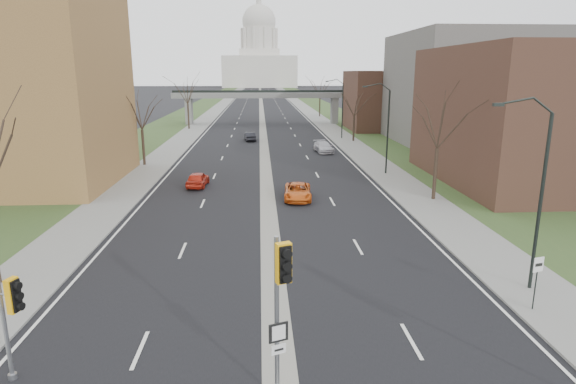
{
  "coord_description": "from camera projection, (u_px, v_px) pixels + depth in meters",
  "views": [
    {
      "loc": [
        -0.55,
        -13.79,
        9.79
      ],
      "look_at": [
        0.79,
        9.04,
        4.08
      ],
      "focal_mm": 30.0,
      "sensor_mm": 36.0,
      "label": 1
    }
  ],
  "objects": [
    {
      "name": "ground",
      "position": [
        280.0,
        379.0,
        15.76
      ],
      "size": [
        700.0,
        700.0,
        0.0
      ],
      "primitive_type": "plane",
      "color": "black",
      "rests_on": "ground"
    },
    {
      "name": "road_surface",
      "position": [
        261.0,
        102.0,
        161.04
      ],
      "size": [
        20.0,
        600.0,
        0.01
      ],
      "primitive_type": "cube",
      "color": "black",
      "rests_on": "ground"
    },
    {
      "name": "median_strip",
      "position": [
        261.0,
        102.0,
        161.04
      ],
      "size": [
        1.2,
        600.0,
        0.02
      ],
      "primitive_type": "cube",
      "color": "gray",
      "rests_on": "ground"
    },
    {
      "name": "sidewalk_right",
      "position": [
        297.0,
        102.0,
        161.71
      ],
      "size": [
        4.0,
        600.0,
        0.12
      ],
      "primitive_type": "cube",
      "color": "gray",
      "rests_on": "ground"
    },
    {
      "name": "sidewalk_left",
      "position": [
        225.0,
        102.0,
        160.35
      ],
      "size": [
        4.0,
        600.0,
        0.12
      ],
      "primitive_type": "cube",
      "color": "gray",
      "rests_on": "ground"
    },
    {
      "name": "grass_verge_right",
      "position": [
        314.0,
        102.0,
        162.06
      ],
      "size": [
        8.0,
        600.0,
        0.1
      ],
      "primitive_type": "cube",
      "color": "#2B431F",
      "rests_on": "ground"
    },
    {
      "name": "grass_verge_left",
      "position": [
        207.0,
        102.0,
        160.01
      ],
      "size": [
        8.0,
        600.0,
        0.1
      ],
      "primitive_type": "cube",
      "color": "#2B431F",
      "rests_on": "ground"
    },
    {
      "name": "commercial_block_near",
      "position": [
        535.0,
        116.0,
        42.8
      ],
      "size": [
        16.0,
        20.0,
        12.0
      ],
      "primitive_type": "cube",
      "color": "#482E21",
      "rests_on": "ground"
    },
    {
      "name": "commercial_block_mid",
      "position": [
        467.0,
        89.0,
        65.91
      ],
      "size": [
        18.0,
        22.0,
        15.0
      ],
      "primitive_type": "cube",
      "color": "#625F5A",
      "rests_on": "ground"
    },
    {
      "name": "commercial_block_far",
      "position": [
        389.0,
        100.0,
        83.6
      ],
      "size": [
        14.0,
        14.0,
        10.0
      ],
      "primitive_type": "cube",
      "color": "#482E21",
      "rests_on": "ground"
    },
    {
      "name": "pedestrian_bridge",
      "position": [
        262.0,
        99.0,
        92.07
      ],
      "size": [
        34.0,
        3.0,
        6.45
      ],
      "color": "slate",
      "rests_on": "ground"
    },
    {
      "name": "capitol",
      "position": [
        260.0,
        59.0,
        321.19
      ],
      "size": [
        48.0,
        42.0,
        55.75
      ],
      "color": "beige",
      "rests_on": "ground"
    },
    {
      "name": "streetlight_near",
      "position": [
        530.0,
        141.0,
        20.52
      ],
      "size": [
        2.61,
        0.2,
        8.7
      ],
      "color": "black",
      "rests_on": "sidewalk_right"
    },
    {
      "name": "streetlight_mid",
      "position": [
        381.0,
        103.0,
        45.7
      ],
      "size": [
        2.61,
        0.2,
        8.7
      ],
      "color": "black",
      "rests_on": "sidewalk_right"
    },
    {
      "name": "streetlight_far",
      "position": [
        337.0,
        92.0,
        70.88
      ],
      "size": [
        2.61,
        0.2,
        8.7
      ],
      "color": "black",
      "rests_on": "sidewalk_right"
    },
    {
      "name": "tree_left_b",
      "position": [
        140.0,
        107.0,
        50.32
      ],
      "size": [
        6.75,
        6.75,
        8.81
      ],
      "color": "#382B21",
      "rests_on": "sidewalk_left"
    },
    {
      "name": "tree_left_c",
      "position": [
        187.0,
        89.0,
        83.05
      ],
      "size": [
        7.65,
        7.65,
        9.99
      ],
      "color": "#382B21",
      "rests_on": "sidewalk_left"
    },
    {
      "name": "tree_right_a",
      "position": [
        439.0,
        115.0,
        36.21
      ],
      "size": [
        7.2,
        7.2,
        9.4
      ],
      "color": "#382B21",
      "rests_on": "sidewalk_right"
    },
    {
      "name": "tree_right_b",
      "position": [
        355.0,
        101.0,
        68.36
      ],
      "size": [
        6.3,
        6.3,
        8.22
      ],
      "color": "#382B21",
      "rests_on": "sidewalk_right"
    },
    {
      "name": "tree_right_c",
      "position": [
        320.0,
        85.0,
        106.81
      ],
      "size": [
        7.65,
        7.65,
        9.99
      ],
      "color": "#382B21",
      "rests_on": "sidewalk_right"
    },
    {
      "name": "signal_pole_median",
      "position": [
        281.0,
        293.0,
        13.68
      ],
      "size": [
        0.74,
        0.88,
        5.29
      ],
      "rotation": [
        0.0,
        0.0,
        0.36
      ],
      "color": "gray",
      "rests_on": "ground"
    },
    {
      "name": "speed_limit_sign",
      "position": [
        537.0,
        274.0,
        19.82
      ],
      "size": [
        0.49,
        0.16,
        2.33
      ],
      "rotation": [
        0.0,
        0.0,
        0.27
      ],
      "color": "black",
      "rests_on": "sidewalk_right"
    },
    {
      "name": "car_left_near",
      "position": [
        198.0,
        179.0,
        42.2
      ],
      "size": [
        1.87,
        3.99,
        1.32
      ],
      "primitive_type": "imported",
      "rotation": [
        0.0,
        0.0,
        3.06
      ],
      "color": "red",
      "rests_on": "ground"
    },
    {
      "name": "car_left_far",
      "position": [
        250.0,
        136.0,
        70.42
      ],
      "size": [
        1.86,
        4.03,
        1.28
      ],
      "primitive_type": "imported",
      "rotation": [
        0.0,
        0.0,
        3.27
      ],
      "color": "black",
      "rests_on": "ground"
    },
    {
      "name": "car_right_near",
      "position": [
        298.0,
        192.0,
        37.99
      ],
      "size": [
        2.38,
        4.63,
        1.25
      ],
      "primitive_type": "imported",
      "rotation": [
        0.0,
        0.0,
        -0.07
      ],
      "color": "#D35A16",
      "rests_on": "ground"
    },
    {
      "name": "car_right_mid",
      "position": [
        323.0,
        147.0,
        60.25
      ],
      "size": [
        2.42,
        4.84,
        1.35
      ],
      "primitive_type": "imported",
      "rotation": [
        0.0,
        0.0,
        0.12
      ],
      "color": "#B7B5BD",
      "rests_on": "ground"
    }
  ]
}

